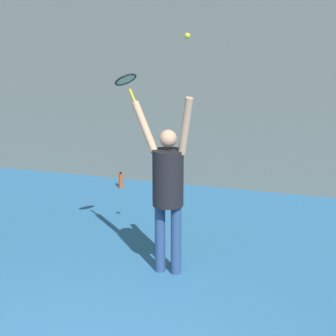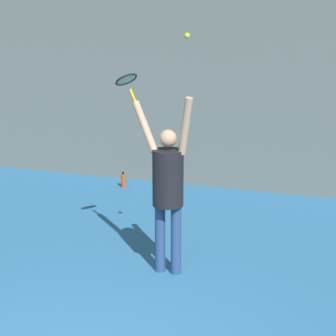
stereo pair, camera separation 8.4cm
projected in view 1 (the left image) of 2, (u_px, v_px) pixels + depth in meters
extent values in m
cube|color=slate|center=(227.00, 49.00, 10.54)|extent=(18.00, 0.10, 5.00)
cylinder|color=#2D4C7F|center=(160.00, 238.00, 7.55)|extent=(0.13, 0.13, 0.88)
cylinder|color=#2D4C7F|center=(176.00, 240.00, 7.49)|extent=(0.13, 0.13, 0.88)
cylinder|color=black|center=(168.00, 178.00, 7.32)|extent=(0.38, 0.38, 0.69)
sphere|color=#D8A884|center=(168.00, 138.00, 7.19)|extent=(0.21, 0.21, 0.21)
cylinder|color=#D8A884|center=(185.00, 126.00, 7.04)|extent=(0.24, 0.22, 0.70)
cylinder|color=#D8A884|center=(145.00, 127.00, 7.40)|extent=(0.46, 0.40, 0.59)
cylinder|color=yellow|center=(132.00, 96.00, 7.53)|extent=(0.13, 0.09, 0.17)
torus|color=black|center=(126.00, 80.00, 7.57)|extent=(0.36, 0.38, 0.18)
cylinder|color=beige|center=(126.00, 80.00, 7.57)|extent=(0.30, 0.32, 0.14)
sphere|color=#CCDB2D|center=(187.00, 36.00, 6.71)|extent=(0.07, 0.07, 0.07)
cylinder|color=#D84C19|center=(121.00, 181.00, 11.13)|extent=(0.08, 0.08, 0.26)
cylinder|color=black|center=(121.00, 173.00, 11.10)|extent=(0.04, 0.04, 0.04)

